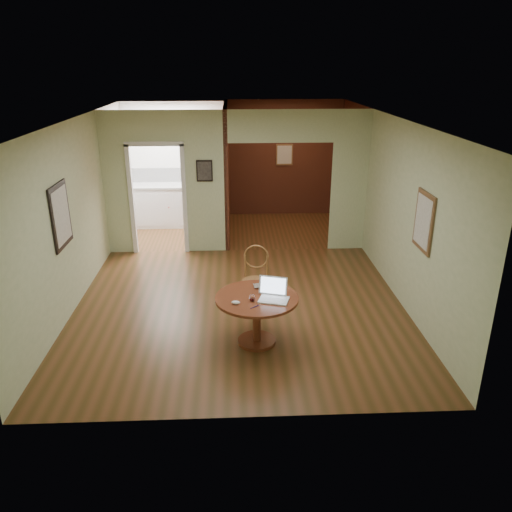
{
  "coord_description": "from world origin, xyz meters",
  "views": [
    {
      "loc": [
        -0.07,
        -6.78,
        3.51
      ],
      "look_at": [
        0.24,
        -0.2,
        0.93
      ],
      "focal_mm": 35.0,
      "sensor_mm": 36.0,
      "label": 1
    }
  ],
  "objects_px": {
    "open_laptop": "(273,293)",
    "closed_laptop": "(267,287)",
    "chair": "(256,274)",
    "dining_table": "(257,309)"
  },
  "relations": [
    {
      "from": "open_laptop",
      "to": "closed_laptop",
      "type": "xyz_separation_m",
      "value": [
        -0.06,
        0.3,
        -0.05
      ]
    },
    {
      "from": "dining_table",
      "to": "closed_laptop",
      "type": "bearing_deg",
      "value": 60.0
    },
    {
      "from": "chair",
      "to": "dining_table",
      "type": "bearing_deg",
      "value": -85.17
    },
    {
      "from": "dining_table",
      "to": "chair",
      "type": "relative_size",
      "value": 1.12
    },
    {
      "from": "chair",
      "to": "open_laptop",
      "type": "relative_size",
      "value": 2.27
    },
    {
      "from": "chair",
      "to": "closed_laptop",
      "type": "distance_m",
      "value": 0.82
    },
    {
      "from": "closed_laptop",
      "to": "open_laptop",
      "type": "bearing_deg",
      "value": -85.1
    },
    {
      "from": "chair",
      "to": "open_laptop",
      "type": "bearing_deg",
      "value": -74.12
    },
    {
      "from": "chair",
      "to": "closed_laptop",
      "type": "xyz_separation_m",
      "value": [
        0.11,
        -0.8,
        0.15
      ]
    },
    {
      "from": "dining_table",
      "to": "open_laptop",
      "type": "distance_m",
      "value": 0.32
    }
  ]
}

